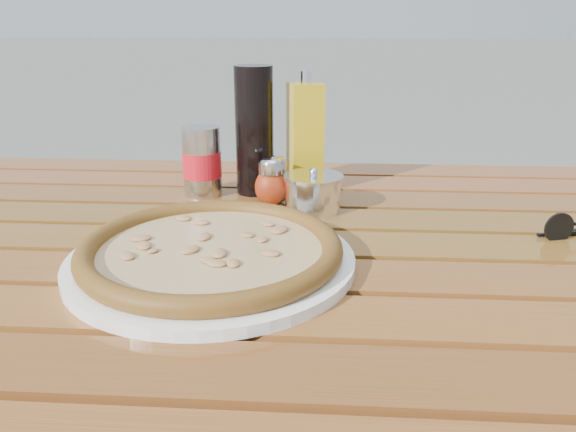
# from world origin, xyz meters

# --- Properties ---
(table) EXTENTS (1.40, 0.90, 0.75)m
(table) POSITION_xyz_m (0.00, -0.00, 0.67)
(table) COLOR #37220C
(table) RESTS_ON ground
(plate) EXTENTS (0.44, 0.44, 0.01)m
(plate) POSITION_xyz_m (-0.09, -0.09, 0.76)
(plate) COLOR white
(plate) RESTS_ON table
(pizza) EXTENTS (0.41, 0.41, 0.03)m
(pizza) POSITION_xyz_m (-0.09, -0.09, 0.77)
(pizza) COLOR beige
(pizza) RESTS_ON plate
(pepper_shaker) EXTENTS (0.07, 0.07, 0.08)m
(pepper_shaker) POSITION_xyz_m (-0.04, 0.16, 0.79)
(pepper_shaker) COLOR #A43112
(pepper_shaker) RESTS_ON table
(oregano_shaker) EXTENTS (0.06, 0.06, 0.08)m
(oregano_shaker) POSITION_xyz_m (-0.03, 0.17, 0.79)
(oregano_shaker) COLOR #3D411A
(oregano_shaker) RESTS_ON table
(dark_bottle) EXTENTS (0.08, 0.08, 0.22)m
(dark_bottle) POSITION_xyz_m (-0.07, 0.23, 0.86)
(dark_bottle) COLOR black
(dark_bottle) RESTS_ON table
(soda_can) EXTENTS (0.07, 0.07, 0.12)m
(soda_can) POSITION_xyz_m (-0.16, 0.21, 0.81)
(soda_can) COLOR silver
(soda_can) RESTS_ON table
(olive_oil_cruet) EXTENTS (0.07, 0.07, 0.21)m
(olive_oil_cruet) POSITION_xyz_m (0.02, 0.25, 0.85)
(olive_oil_cruet) COLOR gold
(olive_oil_cruet) RESTS_ON table
(parmesan_tin) EXTENTS (0.12, 0.12, 0.07)m
(parmesan_tin) POSITION_xyz_m (0.03, 0.13, 0.78)
(parmesan_tin) COLOR white
(parmesan_tin) RESTS_ON table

